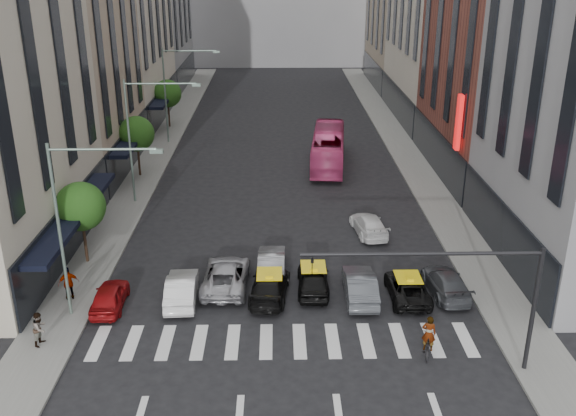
{
  "coord_description": "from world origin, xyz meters",
  "views": [
    {
      "loc": [
        -0.41,
        -24.62,
        17.29
      ],
      "look_at": [
        0.17,
        8.69,
        4.0
      ],
      "focal_mm": 40.0,
      "sensor_mm": 36.0,
      "label": 1
    }
  ],
  "objects_px": {
    "streetlamp_mid": "(141,125)",
    "streetlamp_far": "(175,83)",
    "car_white_front": "(182,288)",
    "pedestrian_near": "(40,328)",
    "bus": "(328,148)",
    "car_red": "(110,296)",
    "pedestrian_far": "(69,283)",
    "taxi_left": "(270,286)",
    "motorcycle": "(428,346)",
    "streetlamp_near": "(76,209)",
    "taxi_center": "(313,279)"
  },
  "relations": [
    {
      "from": "streetlamp_mid",
      "to": "taxi_left",
      "type": "relative_size",
      "value": 1.91
    },
    {
      "from": "car_white_front",
      "to": "taxi_left",
      "type": "height_order",
      "value": "car_white_front"
    },
    {
      "from": "taxi_left",
      "to": "taxi_center",
      "type": "distance_m",
      "value": 2.46
    },
    {
      "from": "streetlamp_far",
      "to": "pedestrian_far",
      "type": "height_order",
      "value": "streetlamp_far"
    },
    {
      "from": "bus",
      "to": "pedestrian_near",
      "type": "height_order",
      "value": "bus"
    },
    {
      "from": "taxi_left",
      "to": "taxi_center",
      "type": "bearing_deg",
      "value": -159.12
    },
    {
      "from": "taxi_left",
      "to": "taxi_center",
      "type": "xyz_separation_m",
      "value": [
        2.38,
        0.64,
        0.04
      ]
    },
    {
      "from": "streetlamp_far",
      "to": "taxi_left",
      "type": "height_order",
      "value": "streetlamp_far"
    },
    {
      "from": "streetlamp_near",
      "to": "streetlamp_far",
      "type": "distance_m",
      "value": 32.0
    },
    {
      "from": "streetlamp_mid",
      "to": "streetlamp_near",
      "type": "bearing_deg",
      "value": -90.0
    },
    {
      "from": "car_white_front",
      "to": "bus",
      "type": "relative_size",
      "value": 0.4
    },
    {
      "from": "streetlamp_near",
      "to": "motorcycle",
      "type": "xyz_separation_m",
      "value": [
        16.51,
        -3.69,
        -5.43
      ]
    },
    {
      "from": "pedestrian_near",
      "to": "streetlamp_mid",
      "type": "bearing_deg",
      "value": 7.45
    },
    {
      "from": "car_red",
      "to": "bus",
      "type": "distance_m",
      "value": 27.45
    },
    {
      "from": "pedestrian_near",
      "to": "pedestrian_far",
      "type": "bearing_deg",
      "value": 10.99
    },
    {
      "from": "streetlamp_mid",
      "to": "pedestrian_near",
      "type": "relative_size",
      "value": 5.39
    },
    {
      "from": "car_white_front",
      "to": "bus",
      "type": "height_order",
      "value": "bus"
    },
    {
      "from": "bus",
      "to": "motorcycle",
      "type": "bearing_deg",
      "value": 100.76
    },
    {
      "from": "pedestrian_far",
      "to": "pedestrian_near",
      "type": "bearing_deg",
      "value": 63.22
    },
    {
      "from": "streetlamp_mid",
      "to": "bus",
      "type": "height_order",
      "value": "streetlamp_mid"
    },
    {
      "from": "streetlamp_far",
      "to": "car_white_front",
      "type": "height_order",
      "value": "streetlamp_far"
    },
    {
      "from": "streetlamp_mid",
      "to": "pedestrian_far",
      "type": "height_order",
      "value": "streetlamp_mid"
    },
    {
      "from": "motorcycle",
      "to": "pedestrian_far",
      "type": "bearing_deg",
      "value": -1.09
    },
    {
      "from": "streetlamp_near",
      "to": "bus",
      "type": "bearing_deg",
      "value": 60.5
    },
    {
      "from": "taxi_left",
      "to": "bus",
      "type": "distance_m",
      "value": 23.61
    },
    {
      "from": "bus",
      "to": "motorcycle",
      "type": "height_order",
      "value": "bus"
    },
    {
      "from": "car_white_front",
      "to": "pedestrian_near",
      "type": "bearing_deg",
      "value": 31.68
    },
    {
      "from": "bus",
      "to": "motorcycle",
      "type": "xyz_separation_m",
      "value": [
        2.44,
        -28.55,
        -1.08
      ]
    },
    {
      "from": "pedestrian_far",
      "to": "taxi_center",
      "type": "bearing_deg",
      "value": 158.27
    },
    {
      "from": "streetlamp_near",
      "to": "streetlamp_mid",
      "type": "height_order",
      "value": "same"
    },
    {
      "from": "streetlamp_mid",
      "to": "pedestrian_far",
      "type": "relative_size",
      "value": 4.84
    },
    {
      "from": "car_red",
      "to": "taxi_left",
      "type": "distance_m",
      "value": 8.39
    },
    {
      "from": "streetlamp_mid",
      "to": "taxi_left",
      "type": "xyz_separation_m",
      "value": [
        9.18,
        -14.22,
        -5.22
      ]
    },
    {
      "from": "taxi_center",
      "to": "pedestrian_near",
      "type": "xyz_separation_m",
      "value": [
        -13.06,
        -5.15,
        0.26
      ]
    },
    {
      "from": "taxi_left",
      "to": "streetlamp_near",
      "type": "bearing_deg",
      "value": 16.89
    },
    {
      "from": "car_red",
      "to": "motorcycle",
      "type": "bearing_deg",
      "value": 162.43
    },
    {
      "from": "streetlamp_far",
      "to": "car_red",
      "type": "distance_m",
      "value": 31.62
    },
    {
      "from": "streetlamp_mid",
      "to": "streetlamp_far",
      "type": "bearing_deg",
      "value": 90.0
    },
    {
      "from": "taxi_center",
      "to": "pedestrian_far",
      "type": "height_order",
      "value": "pedestrian_far"
    },
    {
      "from": "streetlamp_near",
      "to": "pedestrian_near",
      "type": "relative_size",
      "value": 5.39
    },
    {
      "from": "streetlamp_mid",
      "to": "streetlamp_far",
      "type": "distance_m",
      "value": 16.0
    },
    {
      "from": "streetlamp_mid",
      "to": "car_red",
      "type": "bearing_deg",
      "value": -86.82
    },
    {
      "from": "car_white_front",
      "to": "pedestrian_far",
      "type": "xyz_separation_m",
      "value": [
        -5.94,
        0.05,
        0.35
      ]
    },
    {
      "from": "car_white_front",
      "to": "motorcycle",
      "type": "distance_m",
      "value": 13.05
    },
    {
      "from": "car_white_front",
      "to": "pedestrian_far",
      "type": "distance_m",
      "value": 5.96
    },
    {
      "from": "car_white_front",
      "to": "pedestrian_near",
      "type": "height_order",
      "value": "pedestrian_near"
    },
    {
      "from": "car_white_front",
      "to": "bus",
      "type": "distance_m",
      "value": 25.29
    },
    {
      "from": "bus",
      "to": "pedestrian_far",
      "type": "xyz_separation_m",
      "value": [
        -15.5,
        -23.35,
        -0.47
      ]
    },
    {
      "from": "car_white_front",
      "to": "streetlamp_far",
      "type": "bearing_deg",
      "value": -84.73
    },
    {
      "from": "taxi_left",
      "to": "bus",
      "type": "height_order",
      "value": "bus"
    }
  ]
}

